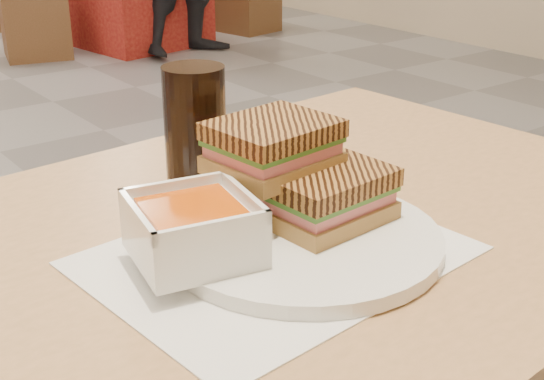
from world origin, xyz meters
TOP-DOWN VIEW (x-y plane):
  - main_table at (-0.03, -1.95)m, footprint 1.25×0.78m
  - tray_liner at (0.00, -2.01)m, footprint 0.39×0.32m
  - plate at (0.04, -2.02)m, footprint 0.30×0.30m
  - soup_bowl at (-0.08, -1.99)m, footprint 0.14×0.14m
  - panini_lower at (0.08, -2.00)m, footprint 0.14×0.12m
  - panini_upper at (0.05, -1.95)m, footprint 0.14×0.12m
  - cola_glass at (0.03, -1.82)m, footprint 0.08×0.08m
  - bg_chair_1l at (1.36, 2.36)m, footprint 0.50×0.50m
  - bg_chair_1r at (3.02, 2.24)m, footprint 0.44×0.44m

SIDE VIEW (x-z plane):
  - bg_chair_1r at x=3.02m, z-range 0.00..0.43m
  - bg_chair_1l at x=1.36m, z-range 0.00..0.46m
  - main_table at x=-0.03m, z-range 0.26..1.01m
  - tray_liner at x=0.00m, z-range 0.75..0.75m
  - plate at x=0.04m, z-range 0.75..0.77m
  - soup_bowl at x=-0.08m, z-range 0.76..0.83m
  - panini_lower at x=0.08m, z-range 0.77..0.83m
  - cola_glass at x=0.03m, z-range 0.75..0.91m
  - panini_upper at x=0.05m, z-range 0.82..0.87m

